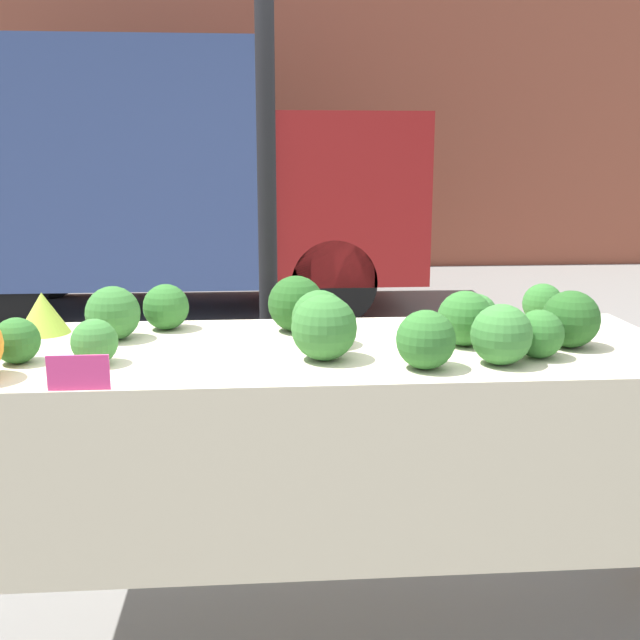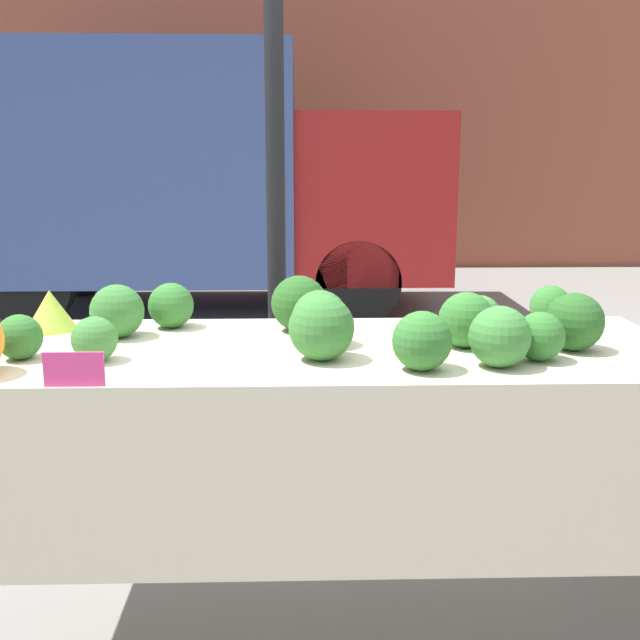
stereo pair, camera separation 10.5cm
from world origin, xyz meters
name	(u,v)px [view 1 (the left image)]	position (x,y,z in m)	size (l,w,h in m)	color
ground_plane	(320,619)	(0.00, 0.00, 0.00)	(40.00, 40.00, 0.00)	gray
building_facade	(273,65)	(0.00, 8.05, 2.60)	(16.00, 0.60, 5.21)	brown
tent_pole	(267,195)	(-0.15, 0.65, 1.32)	(0.07, 0.07, 2.63)	black
parked_truck	(165,176)	(-1.06, 5.07, 1.27)	(4.35, 1.85, 2.40)	#384C84
market_table	(322,392)	(0.00, -0.07, 0.79)	(2.12, 0.78, 0.91)	beige
romanesco_head	(43,313)	(-0.86, 0.23, 0.97)	(0.16, 0.16, 0.13)	#93B238
broccoli_head_0	(426,340)	(0.26, -0.26, 0.99)	(0.16, 0.16, 0.16)	#2D6628
broccoli_head_1	(296,304)	(-0.06, 0.21, 1.00)	(0.18, 0.18, 0.18)	#23511E
broccoli_head_2	(465,318)	(0.43, -0.02, 0.99)	(0.16, 0.16, 0.16)	#2D6628
broccoli_head_3	(113,313)	(-0.62, 0.13, 0.99)	(0.17, 0.17, 0.17)	#336B2D
broccoli_head_4	(94,342)	(-0.62, -0.15, 0.97)	(0.13, 0.13, 0.13)	#387533
broccoli_head_5	(16,341)	(-0.83, -0.12, 0.97)	(0.13, 0.13, 0.13)	#2D6628
broccoli_head_6	(166,307)	(-0.48, 0.26, 0.98)	(0.15, 0.15, 0.15)	#2D6628
broccoli_head_7	(501,335)	(0.47, -0.23, 0.99)	(0.16, 0.16, 0.16)	#387533
broccoli_head_8	(324,328)	(0.00, -0.15, 1.00)	(0.18, 0.18, 0.18)	#336B2D
broccoli_head_9	(321,318)	(0.00, 0.01, 0.99)	(0.17, 0.17, 0.17)	#336B2D
broccoli_head_10	(476,315)	(0.50, 0.10, 0.97)	(0.13, 0.13, 0.13)	#387533
broccoli_head_11	(539,334)	(0.60, -0.17, 0.98)	(0.14, 0.14, 0.14)	#2D6628
broccoli_head_12	(543,303)	(0.77, 0.26, 0.97)	(0.13, 0.13, 0.13)	#2D6628
broccoli_head_13	(571,319)	(0.73, -0.06, 0.99)	(0.17, 0.17, 0.17)	#23511E
price_sign	(78,373)	(-0.61, -0.38, 0.95)	(0.15, 0.01, 0.09)	#E53D84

